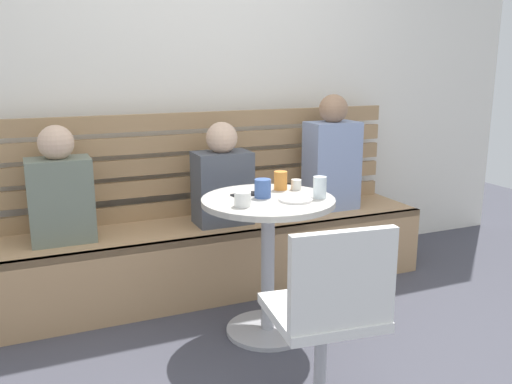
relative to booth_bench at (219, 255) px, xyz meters
The scene contains 15 objects.
back_wall 1.31m from the booth_bench, 90.00° to the left, with size 5.20×0.10×2.90m, color white.
booth_bench is the anchor object (origin of this frame).
booth_backrest 0.61m from the booth_bench, 90.00° to the left, with size 2.65×0.04×0.66m.
cafe_table 0.72m from the booth_bench, 86.69° to the right, with size 0.68×0.68×0.74m.
white_chair 1.49m from the booth_bench, 93.28° to the right, with size 0.44×0.44×0.85m.
person_adult 0.99m from the booth_bench, ahead, with size 0.34×0.22×0.77m.
person_child_left 1.04m from the booth_bench, behind, with size 0.34×0.22×0.65m.
person_child_middle 0.49m from the booth_bench, 47.17° to the right, with size 0.34×0.22×0.63m.
cup_mug_blue 0.84m from the booth_bench, 88.22° to the right, with size 0.08×0.08×0.10m, color #3D5B9E.
cup_ceramic_white 0.94m from the booth_bench, 100.68° to the right, with size 0.08×0.08×0.07m, color white.
cup_water_clear 0.98m from the booth_bench, 69.39° to the right, with size 0.07×0.07×0.11m, color white.
cup_espresso_small 0.81m from the booth_bench, 64.21° to the right, with size 0.06×0.06×0.06m, color silver.
cup_tumbler_orange 0.78m from the booth_bench, 70.33° to the right, with size 0.07×0.07×0.10m, color orange.
plate_small 0.93m from the booth_bench, 79.20° to the right, with size 0.17×0.17×0.01m, color white.
phone_on_table 0.76m from the booth_bench, 94.71° to the right, with size 0.07×0.14×0.01m, color black.
Camera 1 is at (-1.09, -1.89, 1.41)m, focal length 38.43 mm.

